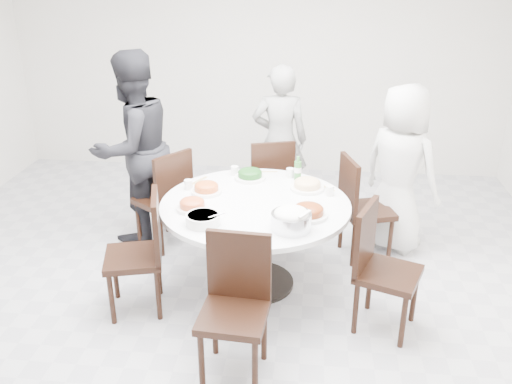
# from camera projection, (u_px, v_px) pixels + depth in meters

# --- Properties ---
(floor) EXTENTS (6.00, 6.00, 0.01)m
(floor) POSITION_uv_depth(u_px,v_px,m) (219.00, 301.00, 4.33)
(floor) COLOR #B2B2B7
(floor) RESTS_ON ground
(wall_back) EXTENTS (6.00, 0.01, 2.80)m
(wall_back) POSITION_uv_depth(u_px,v_px,m) (258.00, 59.00, 6.51)
(wall_back) COLOR silver
(wall_back) RESTS_ON ground
(dining_table) EXTENTS (1.50, 1.50, 0.75)m
(dining_table) POSITION_uv_depth(u_px,v_px,m) (255.00, 244.00, 4.41)
(dining_table) COLOR white
(dining_table) RESTS_ON floor
(chair_ne) EXTENTS (0.52, 0.52, 0.95)m
(chair_ne) POSITION_uv_depth(u_px,v_px,m) (367.00, 208.00, 4.82)
(chair_ne) COLOR black
(chair_ne) RESTS_ON floor
(chair_n) EXTENTS (0.53, 0.53, 0.95)m
(chair_n) POSITION_uv_depth(u_px,v_px,m) (268.00, 182.00, 5.36)
(chair_n) COLOR black
(chair_n) RESTS_ON floor
(chair_nw) EXTENTS (0.59, 0.59, 0.95)m
(chair_nw) POSITION_uv_depth(u_px,v_px,m) (162.00, 198.00, 5.02)
(chair_nw) COLOR black
(chair_nw) RESTS_ON floor
(chair_sw) EXTENTS (0.51, 0.51, 0.95)m
(chair_sw) POSITION_uv_depth(u_px,v_px,m) (133.00, 255.00, 4.06)
(chair_sw) COLOR black
(chair_sw) RESTS_ON floor
(chair_s) EXTENTS (0.45, 0.45, 0.95)m
(chair_s) POSITION_uv_depth(u_px,v_px,m) (233.00, 313.00, 3.40)
(chair_s) COLOR black
(chair_s) RESTS_ON floor
(chair_se) EXTENTS (0.54, 0.54, 0.95)m
(chair_se) POSITION_uv_depth(u_px,v_px,m) (389.00, 271.00, 3.85)
(chair_se) COLOR black
(chair_se) RESTS_ON floor
(diner_right) EXTENTS (0.90, 0.86, 1.55)m
(diner_right) POSITION_uv_depth(u_px,v_px,m) (400.00, 169.00, 4.86)
(diner_right) COLOR silver
(diner_right) RESTS_ON floor
(diner_middle) EXTENTS (0.60, 0.43, 1.57)m
(diner_middle) POSITION_uv_depth(u_px,v_px,m) (280.00, 141.00, 5.58)
(diner_middle) COLOR black
(diner_middle) RESTS_ON floor
(diner_left) EXTENTS (1.05, 1.10, 1.79)m
(diner_left) POSITION_uv_depth(u_px,v_px,m) (134.00, 148.00, 5.02)
(diner_left) COLOR black
(diner_left) RESTS_ON floor
(dish_greens) EXTENTS (0.27, 0.27, 0.07)m
(dish_greens) POSITION_uv_depth(u_px,v_px,m) (250.00, 175.00, 4.70)
(dish_greens) COLOR white
(dish_greens) RESTS_ON dining_table
(dish_pale) EXTENTS (0.28, 0.28, 0.08)m
(dish_pale) POSITION_uv_depth(u_px,v_px,m) (307.00, 185.00, 4.49)
(dish_pale) COLOR white
(dish_pale) RESTS_ON dining_table
(dish_orange) EXTENTS (0.25, 0.25, 0.07)m
(dish_orange) POSITION_uv_depth(u_px,v_px,m) (206.00, 189.00, 4.42)
(dish_orange) COLOR white
(dish_orange) RESTS_ON dining_table
(dish_redbrown) EXTENTS (0.29, 0.29, 0.07)m
(dish_redbrown) POSITION_uv_depth(u_px,v_px,m) (308.00, 212.00, 4.02)
(dish_redbrown) COLOR white
(dish_redbrown) RESTS_ON dining_table
(dish_tofu) EXTENTS (0.24, 0.24, 0.06)m
(dish_tofu) POSITION_uv_depth(u_px,v_px,m) (192.00, 206.00, 4.13)
(dish_tofu) COLOR white
(dish_tofu) RESTS_ON dining_table
(rice_bowl) EXTENTS (0.29, 0.29, 0.12)m
(rice_bowl) POSITION_uv_depth(u_px,v_px,m) (291.00, 221.00, 3.82)
(rice_bowl) COLOR silver
(rice_bowl) RESTS_ON dining_table
(soup_bowl) EXTENTS (0.25, 0.25, 0.08)m
(soup_bowl) POSITION_uv_depth(u_px,v_px,m) (203.00, 219.00, 3.90)
(soup_bowl) COLOR white
(soup_bowl) RESTS_ON dining_table
(beverage_bottle) EXTENTS (0.06, 0.06, 0.21)m
(beverage_bottle) POSITION_uv_depth(u_px,v_px,m) (298.00, 168.00, 4.66)
(beverage_bottle) COLOR #2F722D
(beverage_bottle) RESTS_ON dining_table
(tea_cups) EXTENTS (0.07, 0.07, 0.08)m
(tea_cups) POSITION_uv_depth(u_px,v_px,m) (265.00, 168.00, 4.84)
(tea_cups) COLOR white
(tea_cups) RESTS_ON dining_table
(chopsticks) EXTENTS (0.24, 0.04, 0.01)m
(chopsticks) POSITION_uv_depth(u_px,v_px,m) (267.00, 172.00, 4.86)
(chopsticks) COLOR tan
(chopsticks) RESTS_ON dining_table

